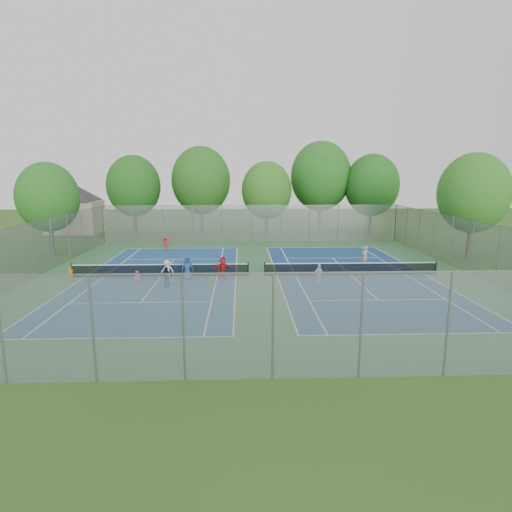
{
  "coord_description": "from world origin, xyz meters",
  "views": [
    {
      "loc": [
        -1.13,
        -30.56,
        7.44
      ],
      "look_at": [
        0.0,
        1.0,
        1.3
      ],
      "focal_mm": 30.0,
      "sensor_mm": 36.0,
      "label": 1
    }
  ],
  "objects_px": {
    "net_left": "(161,271)",
    "instructor": "(365,257)",
    "net_right": "(351,269)",
    "ball_hopper": "(211,281)",
    "ball_crate": "(174,282)"
  },
  "relations": [
    {
      "from": "net_left",
      "to": "instructor",
      "type": "distance_m",
      "value": 15.99
    },
    {
      "from": "net_left",
      "to": "net_right",
      "type": "bearing_deg",
      "value": 0.0
    },
    {
      "from": "net_right",
      "to": "instructor",
      "type": "height_order",
      "value": "instructor"
    },
    {
      "from": "net_right",
      "to": "ball_hopper",
      "type": "relative_size",
      "value": 20.81
    },
    {
      "from": "ball_hopper",
      "to": "instructor",
      "type": "relative_size",
      "value": 0.36
    },
    {
      "from": "ball_crate",
      "to": "net_left",
      "type": "bearing_deg",
      "value": 120.03
    },
    {
      "from": "ball_crate",
      "to": "ball_hopper",
      "type": "distance_m",
      "value": 2.62
    },
    {
      "from": "net_right",
      "to": "ball_hopper",
      "type": "height_order",
      "value": "net_right"
    },
    {
      "from": "instructor",
      "to": "net_right",
      "type": "bearing_deg",
      "value": 28.97
    },
    {
      "from": "net_right",
      "to": "net_left",
      "type": "bearing_deg",
      "value": 180.0
    },
    {
      "from": "net_left",
      "to": "ball_hopper",
      "type": "bearing_deg",
      "value": -33.55
    },
    {
      "from": "net_right",
      "to": "ball_crate",
      "type": "height_order",
      "value": "net_right"
    },
    {
      "from": "net_left",
      "to": "ball_hopper",
      "type": "distance_m",
      "value": 4.65
    },
    {
      "from": "net_right",
      "to": "instructor",
      "type": "distance_m",
      "value": 3.19
    },
    {
      "from": "net_left",
      "to": "instructor",
      "type": "height_order",
      "value": "instructor"
    }
  ]
}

